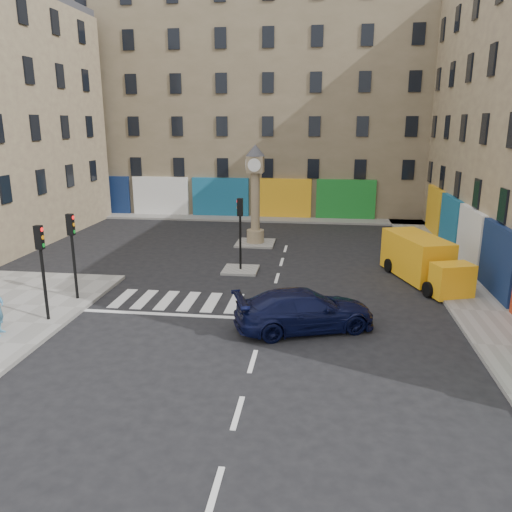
% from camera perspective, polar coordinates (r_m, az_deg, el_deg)
% --- Properties ---
extents(ground, '(120.00, 120.00, 0.00)m').
position_cam_1_polar(ground, '(18.38, 0.47, -9.14)').
color(ground, black).
rests_on(ground, ground).
extents(sidewalk_right, '(2.60, 30.00, 0.15)m').
position_cam_1_polar(sidewalk_right, '(28.47, 20.70, -1.11)').
color(sidewalk_right, gray).
rests_on(sidewalk_right, ground).
extents(sidewalk_far, '(32.00, 2.40, 0.15)m').
position_cam_1_polar(sidewalk_far, '(40.01, -1.40, 4.33)').
color(sidewalk_far, gray).
rests_on(sidewalk_far, ground).
extents(island_near, '(1.80, 1.80, 0.12)m').
position_cam_1_polar(island_near, '(26.06, -1.78, -1.60)').
color(island_near, gray).
rests_on(island_near, ground).
extents(island_far, '(2.40, 2.40, 0.12)m').
position_cam_1_polar(island_far, '(31.80, -0.07, 1.48)').
color(island_far, gray).
rests_on(island_far, ground).
extents(building_far, '(32.00, 10.00, 17.00)m').
position_cam_1_polar(building_far, '(45.05, -0.30, 16.31)').
color(building_far, '#7D6D53').
rests_on(building_far, ground).
extents(traffic_light_left_near, '(0.28, 0.22, 3.70)m').
position_cam_1_polar(traffic_light_left_near, '(20.35, -23.32, -0.17)').
color(traffic_light_left_near, black).
rests_on(traffic_light_left_near, sidewalk_left).
extents(traffic_light_left_far, '(0.28, 0.22, 3.70)m').
position_cam_1_polar(traffic_light_left_far, '(22.37, -20.27, 1.43)').
color(traffic_light_left_far, black).
rests_on(traffic_light_left_far, sidewalk_left).
extents(traffic_light_island, '(0.28, 0.22, 3.70)m').
position_cam_1_polar(traffic_light_island, '(25.45, -1.82, 3.87)').
color(traffic_light_island, black).
rests_on(traffic_light_island, island_near).
extents(clock_pillar, '(1.20, 1.20, 6.10)m').
position_cam_1_polar(clock_pillar, '(31.16, -0.08, 7.73)').
color(clock_pillar, tan).
rests_on(clock_pillar, island_far).
extents(navy_sedan, '(5.67, 3.82, 1.52)m').
position_cam_1_polar(navy_sedan, '(18.77, 5.58, -6.17)').
color(navy_sedan, black).
rests_on(navy_sedan, ground).
extents(yellow_van, '(3.49, 6.11, 2.13)m').
position_cam_1_polar(yellow_van, '(25.50, 18.46, -0.44)').
color(yellow_van, '#FFAD15').
rests_on(yellow_van, ground).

